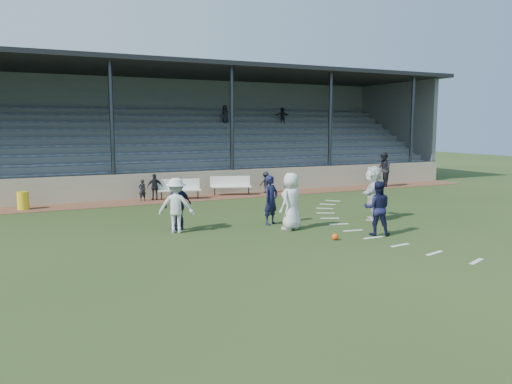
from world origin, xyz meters
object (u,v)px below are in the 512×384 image
Objects in this scene: trash_bin at (23,201)px; bench_left at (179,187)px; football at (335,237)px; player_navy_lead at (271,200)px; official at (383,169)px; bench_right at (231,184)px; player_white_lead at (291,201)px.

bench_left is at bearing 0.53° from trash_bin.
football is 3.18m from player_navy_lead.
official reaches higher than football.
trash_bin is 13.28m from football.
bench_left is 2.76× the size of trash_bin.
player_navy_lead is (7.85, -7.19, 0.48)m from trash_bin.
football is at bearing -78.26° from bench_right.
player_navy_lead is at bearing 102.14° from football.
bench_left is at bearing -105.84° from player_white_lead.
trash_bin is at bearing 129.79° from football.
bench_right is at bearing 18.56° from bench_left.
player_navy_lead is at bearing -67.18° from bench_left.
bench_left is 7.35m from player_navy_lead.
football is at bearing 77.45° from player_white_lead.
trash_bin is (-6.69, -0.06, -0.19)m from bench_left.
trash_bin is 0.38× the size of official.
bench_right is 9.44m from trash_bin.
player_white_lead is at bearing -66.91° from bench_left.
player_white_lead is at bearing -28.89° from official.
player_white_lead reaches higher than bench_left.
player_white_lead is (-1.38, -8.54, 0.37)m from bench_right.
trash_bin is 10.65m from player_navy_lead.
official is at bearing -0.60° from trash_bin.
trash_bin is 11.55m from player_white_lead.
trash_bin is at bearing -165.73° from bench_left.
trash_bin is at bearing -70.87° from player_white_lead.
player_white_lead is at bearing 102.64° from football.
bench_left is 1.00× the size of bench_right.
player_white_lead is (1.37, -8.31, 0.37)m from bench_left.
bench_left is 1.17× the size of player_navy_lead.
bench_right is 2.75× the size of trash_bin.
official reaches higher than player_white_lead.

